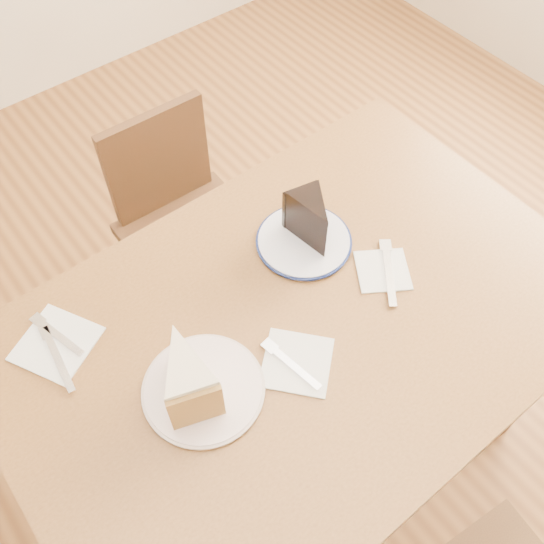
% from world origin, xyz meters
% --- Properties ---
extents(ground, '(4.00, 4.00, 0.00)m').
position_xyz_m(ground, '(0.00, 0.00, 0.00)').
color(ground, '#4A2B13').
rests_on(ground, ground).
extents(table, '(1.20, 0.80, 0.75)m').
position_xyz_m(table, '(0.00, 0.00, 0.65)').
color(table, '#4A2C14').
rests_on(table, ground).
extents(chair_far, '(0.38, 0.38, 0.75)m').
position_xyz_m(chair_far, '(0.08, 0.61, 0.42)').
color(chair_far, black).
rests_on(chair_far, ground).
extents(plate_cream, '(0.22, 0.22, 0.01)m').
position_xyz_m(plate_cream, '(-0.24, -0.01, 0.76)').
color(plate_cream, silver).
rests_on(plate_cream, table).
extents(plate_navy, '(0.20, 0.20, 0.01)m').
position_xyz_m(plate_navy, '(0.13, 0.15, 0.76)').
color(plate_navy, white).
rests_on(plate_navy, table).
extents(carrot_cake, '(0.13, 0.15, 0.10)m').
position_xyz_m(carrot_cake, '(-0.26, 0.01, 0.81)').
color(carrot_cake, beige).
rests_on(carrot_cake, plate_cream).
extents(chocolate_cake, '(0.10, 0.12, 0.10)m').
position_xyz_m(chocolate_cake, '(0.14, 0.14, 0.81)').
color(chocolate_cake, black).
rests_on(chocolate_cake, plate_navy).
extents(napkin_cream, '(0.18, 0.18, 0.00)m').
position_xyz_m(napkin_cream, '(-0.07, -0.07, 0.75)').
color(napkin_cream, white).
rests_on(napkin_cream, table).
extents(napkin_navy, '(0.15, 0.15, 0.00)m').
position_xyz_m(napkin_navy, '(0.21, -0.01, 0.75)').
color(napkin_navy, white).
rests_on(napkin_navy, table).
extents(napkin_spare, '(0.19, 0.19, 0.00)m').
position_xyz_m(napkin_spare, '(-0.41, 0.25, 0.75)').
color(napkin_spare, white).
rests_on(napkin_spare, table).
extents(fork_cream, '(0.03, 0.14, 0.00)m').
position_xyz_m(fork_cream, '(-0.08, -0.07, 0.76)').
color(fork_cream, silver).
rests_on(fork_cream, napkin_cream).
extents(knife_navy, '(0.12, 0.14, 0.00)m').
position_xyz_m(knife_navy, '(0.21, -0.03, 0.76)').
color(knife_navy, silver).
rests_on(knife_navy, napkin_navy).
extents(fork_spare, '(0.05, 0.14, 0.00)m').
position_xyz_m(fork_spare, '(-0.40, 0.26, 0.76)').
color(fork_spare, silver).
rests_on(fork_spare, napkin_spare).
extents(knife_spare, '(0.03, 0.16, 0.00)m').
position_xyz_m(knife_spare, '(-0.43, 0.22, 0.76)').
color(knife_spare, silver).
rests_on(knife_spare, napkin_spare).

